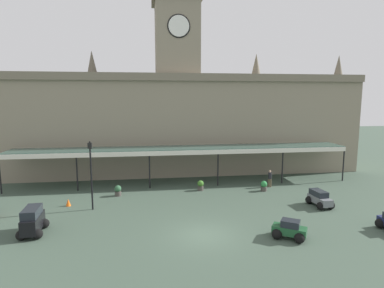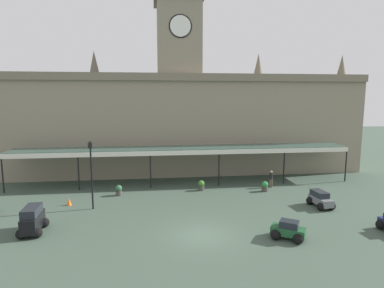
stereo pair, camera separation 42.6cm
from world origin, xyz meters
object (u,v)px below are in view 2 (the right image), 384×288
at_px(car_green_sedan, 288,231).
at_px(planter_forecourt_centre, 201,185).
at_px(car_grey_estate, 320,200).
at_px(traffic_cone, 69,202).
at_px(planter_by_canopy, 119,190).
at_px(pedestrian_beside_cars, 271,178).
at_px(car_black_van, 33,221).
at_px(victorian_lamppost, 91,168).
at_px(planter_near_kerb, 265,186).

height_order(car_green_sedan, planter_forecourt_centre, car_green_sedan).
distance_m(car_grey_estate, traffic_cone, 20.39).
bearing_deg(planter_by_canopy, car_grey_estate, -17.11).
bearing_deg(planter_by_canopy, traffic_cone, -149.46).
bearing_deg(pedestrian_beside_cars, planter_by_canopy, -176.45).
bearing_deg(planter_forecourt_centre, car_black_van, -146.37).
bearing_deg(victorian_lamppost, traffic_cone, 152.00).
height_order(car_black_van, planter_forecourt_centre, car_black_van).
relative_size(victorian_lamppost, traffic_cone, 9.21).
distance_m(car_green_sedan, victorian_lamppost, 15.12).
distance_m(car_grey_estate, planter_by_canopy, 17.19).
relative_size(car_green_sedan, planter_near_kerb, 2.35).
xyz_separation_m(car_grey_estate, pedestrian_beside_cars, (-1.88, 5.96, 0.34)).
distance_m(car_black_van, pedestrian_beside_cars, 21.01).
xyz_separation_m(car_green_sedan, car_grey_estate, (5.02, 5.34, 0.06)).
bearing_deg(traffic_cone, car_black_van, -100.07).
distance_m(car_black_van, planter_by_canopy, 8.87).
xyz_separation_m(car_green_sedan, planter_near_kerb, (2.07, 10.04, -0.01)).
bearing_deg(planter_near_kerb, car_green_sedan, -101.67).
xyz_separation_m(traffic_cone, planter_forecourt_centre, (11.37, 2.89, 0.19)).
bearing_deg(car_green_sedan, planter_by_canopy, 137.65).
relative_size(car_green_sedan, car_grey_estate, 0.97).
height_order(pedestrian_beside_cars, victorian_lamppost, victorian_lamppost).
relative_size(car_black_van, planter_forecourt_centre, 2.55).
xyz_separation_m(car_grey_estate, planter_by_canopy, (-16.43, 5.06, -0.07)).
bearing_deg(car_grey_estate, traffic_cone, 172.00).
relative_size(victorian_lamppost, planter_near_kerb, 5.66).
height_order(car_black_van, planter_by_canopy, car_black_van).
xyz_separation_m(car_green_sedan, car_black_van, (-16.11, 2.88, 0.30)).
height_order(car_green_sedan, victorian_lamppost, victorian_lamppost).
bearing_deg(victorian_lamppost, car_black_van, -126.08).
height_order(car_black_van, pedestrian_beside_cars, car_black_van).
relative_size(car_green_sedan, pedestrian_beside_cars, 1.35).
height_order(car_black_van, traffic_cone, car_black_van).
height_order(victorian_lamppost, planter_near_kerb, victorian_lamppost).
bearing_deg(pedestrian_beside_cars, traffic_cone, -170.32).
height_order(car_black_van, victorian_lamppost, victorian_lamppost).
xyz_separation_m(car_grey_estate, traffic_cone, (-20.19, 2.84, -0.27)).
xyz_separation_m(planter_forecourt_centre, planter_by_canopy, (-7.61, -0.67, 0.00)).
distance_m(car_green_sedan, planter_near_kerb, 10.25).
xyz_separation_m(victorian_lamppost, planter_near_kerb, (15.14, 2.98, -2.85)).
distance_m(pedestrian_beside_cars, traffic_cone, 18.59).
distance_m(traffic_cone, planter_by_canopy, 4.37).
relative_size(car_green_sedan, traffic_cone, 3.81).
distance_m(car_green_sedan, planter_forecourt_centre, 11.71).
distance_m(pedestrian_beside_cars, planter_forecourt_centre, 6.96).
bearing_deg(car_green_sedan, traffic_cone, 151.67).
distance_m(car_grey_estate, victorian_lamppost, 18.38).
xyz_separation_m(car_black_van, traffic_cone, (0.94, 5.29, -0.51)).
height_order(pedestrian_beside_cars, planter_forecourt_centre, pedestrian_beside_cars).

